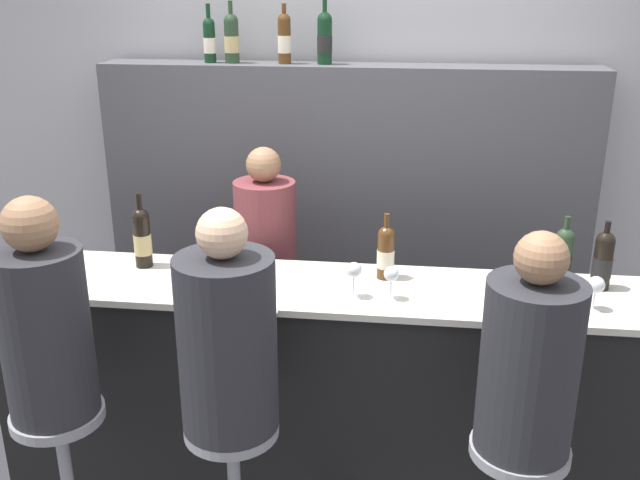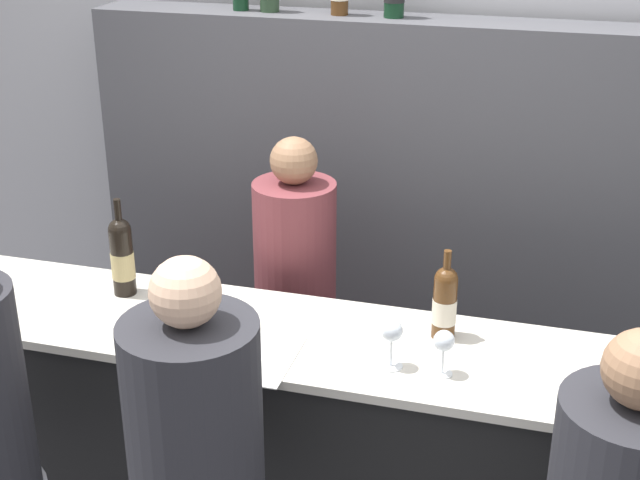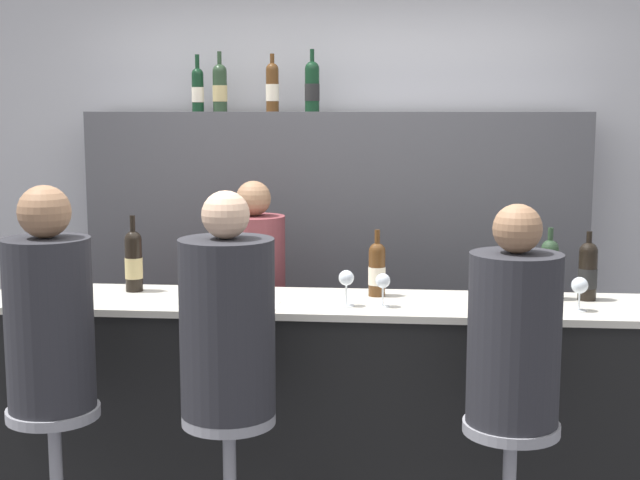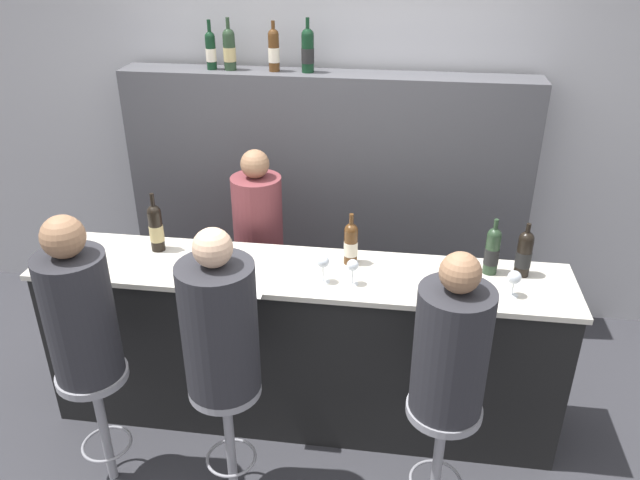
# 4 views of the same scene
# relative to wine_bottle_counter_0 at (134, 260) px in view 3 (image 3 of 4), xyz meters

# --- Properties ---
(wall_back) EXTENTS (6.40, 0.05, 2.60)m
(wall_back) POSITION_rel_wine_bottle_counter_0_xyz_m (0.84, 1.25, 0.14)
(wall_back) COLOR #B2B2B7
(wall_back) RESTS_ON ground_plane
(bar_counter) EXTENTS (2.92, 0.54, 1.02)m
(bar_counter) POSITION_rel_wine_bottle_counter_0_xyz_m (0.84, -0.12, -0.65)
(bar_counter) COLOR black
(bar_counter) RESTS_ON ground_plane
(back_bar_cabinet) EXTENTS (2.74, 0.28, 1.83)m
(back_bar_cabinet) POSITION_rel_wine_bottle_counter_0_xyz_m (0.84, 1.02, -0.25)
(back_bar_cabinet) COLOR #4C4C51
(back_bar_cabinet) RESTS_ON ground_plane
(wine_bottle_counter_0) EXTENTS (0.08, 0.08, 0.35)m
(wine_bottle_counter_0) POSITION_rel_wine_bottle_counter_0_xyz_m (0.00, 0.00, 0.00)
(wine_bottle_counter_0) COLOR black
(wine_bottle_counter_0) RESTS_ON bar_counter
(wine_bottle_counter_1) EXTENTS (0.08, 0.08, 0.30)m
(wine_bottle_counter_1) POSITION_rel_wine_bottle_counter_0_xyz_m (1.10, 0.00, -0.02)
(wine_bottle_counter_1) COLOR #4C2D14
(wine_bottle_counter_1) RESTS_ON bar_counter
(wine_bottle_counter_2) EXTENTS (0.08, 0.08, 0.32)m
(wine_bottle_counter_2) POSITION_rel_wine_bottle_counter_0_xyz_m (1.85, -0.00, -0.01)
(wine_bottle_counter_2) COLOR #233823
(wine_bottle_counter_2) RESTS_ON bar_counter
(wine_bottle_counter_3) EXTENTS (0.08, 0.08, 0.30)m
(wine_bottle_counter_3) POSITION_rel_wine_bottle_counter_0_xyz_m (2.02, 0.00, -0.01)
(wine_bottle_counter_3) COLOR black
(wine_bottle_counter_3) RESTS_ON bar_counter
(wine_bottle_backbar_0) EXTENTS (0.07, 0.07, 0.31)m
(wine_bottle_backbar_0) POSITION_rel_wine_bottle_counter_0_xyz_m (0.07, 1.02, 0.79)
(wine_bottle_backbar_0) COLOR black
(wine_bottle_backbar_0) RESTS_ON back_bar_cabinet
(wine_bottle_backbar_1) EXTENTS (0.08, 0.08, 0.33)m
(wine_bottle_backbar_1) POSITION_rel_wine_bottle_counter_0_xyz_m (0.20, 1.02, 0.80)
(wine_bottle_backbar_1) COLOR #233823
(wine_bottle_backbar_1) RESTS_ON back_bar_cabinet
(wine_bottle_backbar_2) EXTENTS (0.07, 0.07, 0.31)m
(wine_bottle_backbar_2) POSITION_rel_wine_bottle_counter_0_xyz_m (0.49, 1.02, 0.80)
(wine_bottle_backbar_2) COLOR #4C2D14
(wine_bottle_backbar_2) RESTS_ON back_bar_cabinet
(wine_bottle_backbar_3) EXTENTS (0.08, 0.08, 0.34)m
(wine_bottle_backbar_3) POSITION_rel_wine_bottle_counter_0_xyz_m (0.71, 1.02, 0.80)
(wine_bottle_backbar_3) COLOR black
(wine_bottle_backbar_3) RESTS_ON back_bar_cabinet
(wine_glass_0) EXTENTS (0.07, 0.07, 0.15)m
(wine_glass_0) POSITION_rel_wine_bottle_counter_0_xyz_m (0.98, -0.22, -0.03)
(wine_glass_0) COLOR silver
(wine_glass_0) RESTS_ON bar_counter
(wine_glass_1) EXTENTS (0.06, 0.06, 0.14)m
(wine_glass_1) POSITION_rel_wine_bottle_counter_0_xyz_m (1.14, -0.22, -0.04)
(wine_glass_1) COLOR silver
(wine_glass_1) RESTS_ON bar_counter
(wine_glass_2) EXTENTS (0.07, 0.07, 0.14)m
(wine_glass_2) POSITION_rel_wine_bottle_counter_0_xyz_m (1.70, -0.22, -0.04)
(wine_glass_2) COLOR silver
(wine_glass_2) RESTS_ON bar_counter
(wine_glass_3) EXTENTS (0.07, 0.07, 0.14)m
(wine_glass_3) POSITION_rel_wine_bottle_counter_0_xyz_m (1.94, -0.22, -0.04)
(wine_glass_3) COLOR silver
(wine_glass_3) RESTS_ON bar_counter
(tasting_menu) EXTENTS (0.21, 0.30, 0.00)m
(tasting_menu) POSITION_rel_wine_bottle_counter_0_xyz_m (0.59, -0.29, -0.14)
(tasting_menu) COLOR white
(tasting_menu) RESTS_ON bar_counter
(bar_stool_left) EXTENTS (0.35, 0.35, 0.72)m
(bar_stool_left) POSITION_rel_wine_bottle_counter_0_xyz_m (-0.10, -0.74, -0.61)
(bar_stool_left) COLOR gray
(bar_stool_left) RESTS_ON ground_plane
(guest_seated_left) EXTENTS (0.33, 0.33, 0.85)m
(guest_seated_left) POSITION_rel_wine_bottle_counter_0_xyz_m (-0.10, -0.74, -0.07)
(guest_seated_left) COLOR #28282D
(guest_seated_left) RESTS_ON bar_stool_left
(bar_stool_middle) EXTENTS (0.35, 0.35, 0.72)m
(bar_stool_middle) POSITION_rel_wine_bottle_counter_0_xyz_m (0.58, -0.74, -0.61)
(bar_stool_middle) COLOR gray
(bar_stool_middle) RESTS_ON ground_plane
(guest_seated_middle) EXTENTS (0.35, 0.35, 0.83)m
(guest_seated_middle) POSITION_rel_wine_bottle_counter_0_xyz_m (0.58, -0.74, -0.09)
(guest_seated_middle) COLOR #28282D
(guest_seated_middle) RESTS_ON bar_stool_middle
(bar_stool_right) EXTENTS (0.35, 0.35, 0.72)m
(bar_stool_right) POSITION_rel_wine_bottle_counter_0_xyz_m (1.62, -0.74, -0.61)
(bar_stool_right) COLOR gray
(bar_stool_right) RESTS_ON ground_plane
(guest_seated_right) EXTENTS (0.33, 0.33, 0.80)m
(guest_seated_right) POSITION_rel_wine_bottle_counter_0_xyz_m (1.62, -0.74, -0.10)
(guest_seated_right) COLOR #28282D
(guest_seated_right) RESTS_ON bar_stool_right
(bartender) EXTENTS (0.31, 0.31, 1.49)m
(bartender) POSITION_rel_wine_bottle_counter_0_xyz_m (0.48, 0.44, -0.47)
(bartender) COLOR brown
(bartender) RESTS_ON ground_plane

